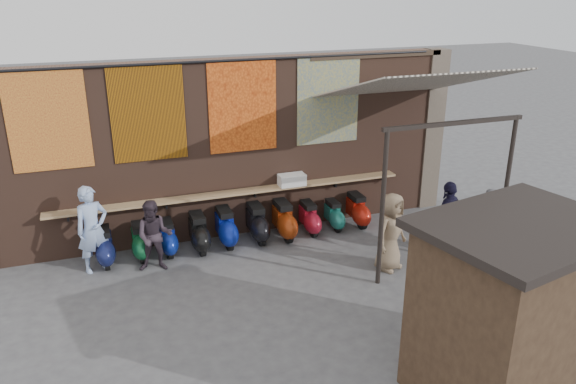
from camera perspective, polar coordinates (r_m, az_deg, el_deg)
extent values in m
plane|color=#474749|center=(11.01, -2.24, -9.54)|extent=(70.00, 70.00, 0.00)
cube|color=brown|center=(12.62, -6.06, 4.31)|extent=(10.00, 0.40, 4.00)
cube|color=#4C4238|center=(14.67, 14.17, 6.13)|extent=(0.50, 0.50, 4.00)
cube|color=#9E7A51|center=(12.57, -5.50, -0.08)|extent=(8.00, 0.32, 0.05)
cube|color=white|center=(12.86, 0.39, 1.25)|extent=(0.61, 0.32, 0.26)
cube|color=maroon|center=(11.87, -23.21, 6.68)|extent=(1.50, 0.02, 2.00)
cube|color=#BE680B|center=(11.89, -14.03, 7.76)|extent=(1.50, 0.02, 2.00)
cube|color=orange|center=(12.24, -4.61, 8.67)|extent=(1.50, 0.02, 2.00)
cube|color=#295096|center=(12.89, 4.11, 9.30)|extent=(1.50, 0.02, 2.00)
cylinder|color=black|center=(11.99, -6.16, 13.12)|extent=(9.50, 0.06, 0.06)
imported|color=#9EB8E6|center=(11.84, -19.25, -3.59)|extent=(0.77, 0.65, 1.80)
imported|color=#332832|center=(11.57, -13.41, -4.37)|extent=(0.84, 0.72, 1.50)
imported|color=black|center=(12.32, 15.92, -2.61)|extent=(1.05, 0.82, 1.66)
imported|color=slate|center=(12.63, 19.90, -2.91)|extent=(1.11, 0.91, 1.50)
imported|color=#856E54|center=(11.46, 10.39, -4.00)|extent=(0.95, 0.82, 1.63)
cube|color=black|center=(8.46, 21.55, -11.44)|extent=(2.62, 2.18, 2.50)
cube|color=black|center=(7.87, 22.80, -3.30)|extent=(2.95, 2.50, 0.12)
cube|color=gold|center=(8.66, 17.38, -5.84)|extent=(1.18, 0.29, 0.50)
cube|color=#473321|center=(9.09, 16.76, -10.93)|extent=(1.90, 0.50, 0.06)
cube|color=beige|center=(11.97, 12.63, 10.65)|extent=(3.20, 3.28, 0.97)
cube|color=#33261C|center=(13.27, 9.10, 13.59)|extent=(3.30, 0.08, 0.12)
cube|color=black|center=(10.84, 16.58, 6.72)|extent=(3.00, 0.08, 0.08)
cylinder|color=black|center=(10.58, 9.55, -1.77)|extent=(0.09, 0.09, 3.10)
cylinder|color=black|center=(12.13, 21.24, 0.03)|extent=(0.09, 0.09, 3.10)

